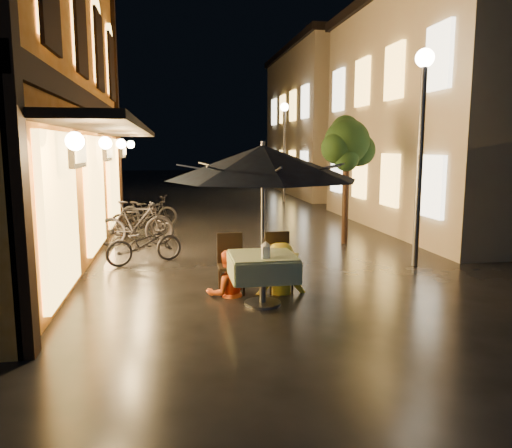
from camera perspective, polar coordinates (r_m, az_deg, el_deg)
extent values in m
plane|color=black|center=(7.76, 4.39, -9.07)|extent=(90.00, 90.00, 0.00)
cube|color=black|center=(11.32, -18.52, 13.04)|extent=(0.12, 11.00, 0.35)
cube|color=black|center=(11.22, -15.46, 10.40)|extent=(1.20, 10.50, 0.12)
cube|color=#FBBC50|center=(10.53, -19.59, 20.51)|extent=(0.10, 0.90, 1.50)
cube|color=#FBBC50|center=(12.95, -17.62, 18.29)|extent=(0.10, 0.90, 1.50)
cube|color=#FBBC50|center=(15.41, -16.30, 16.76)|extent=(0.10, 0.90, 1.50)
cube|color=#FBBC50|center=(7.89, -21.47, 1.07)|extent=(0.10, 2.20, 2.40)
cube|color=#FBBC50|center=(11.32, -17.90, 3.43)|extent=(0.10, 2.20, 2.40)
cube|color=#FBBC50|center=(14.78, -15.99, 4.68)|extent=(0.10, 2.20, 2.40)
cube|color=#ABA289|center=(16.55, 25.11, 11.02)|extent=(7.00, 9.00, 6.50)
cube|color=#FBBC50|center=(11.88, 19.45, 4.07)|extent=(0.10, 1.00, 1.40)
cube|color=#FBBC50|center=(12.01, 20.16, 17.50)|extent=(0.10, 1.00, 1.40)
cube|color=#FBBC50|center=(13.84, 15.04, 4.88)|extent=(0.10, 1.00, 1.40)
cube|color=#FBBC50|center=(13.95, 15.52, 16.42)|extent=(0.10, 1.00, 1.40)
cube|color=#FBBC50|center=(15.87, 11.73, 5.46)|extent=(0.10, 1.00, 1.40)
cube|color=#FBBC50|center=(15.96, 12.06, 15.54)|extent=(0.10, 1.00, 1.40)
cube|color=#FBBC50|center=(17.93, 9.17, 5.90)|extent=(0.10, 1.00, 1.40)
cube|color=#FBBC50|center=(18.01, 9.40, 14.82)|extent=(0.10, 1.00, 1.40)
cube|color=#ABA289|center=(26.85, 10.88, 11.06)|extent=(7.00, 10.00, 7.00)
cube|color=black|center=(27.25, 11.11, 18.74)|extent=(7.30, 10.30, 0.30)
cube|color=#FBBC50|center=(22.14, 5.50, 6.50)|extent=(0.10, 1.00, 1.40)
cube|color=#FBBC50|center=(22.20, 5.61, 13.74)|extent=(0.10, 1.00, 1.40)
cube|color=#FBBC50|center=(24.27, 4.14, 6.72)|extent=(0.10, 1.00, 1.40)
cube|color=#FBBC50|center=(24.33, 4.22, 13.32)|extent=(0.10, 1.00, 1.40)
cube|color=#FBBC50|center=(26.41, 3.00, 6.90)|extent=(0.10, 1.00, 1.40)
cube|color=#FBBC50|center=(26.46, 3.05, 12.97)|extent=(0.10, 1.00, 1.40)
cube|color=#FBBC50|center=(28.56, 2.03, 7.05)|extent=(0.10, 1.00, 1.40)
cube|color=#FBBC50|center=(28.61, 2.06, 12.66)|extent=(0.10, 1.00, 1.40)
cylinder|color=black|center=(12.46, 10.19, 2.79)|extent=(0.16, 0.16, 2.20)
sphere|color=black|center=(12.40, 10.36, 9.23)|extent=(1.10, 1.10, 1.10)
sphere|color=black|center=(12.61, 11.69, 8.28)|extent=(0.80, 0.80, 0.80)
sphere|color=black|center=(12.15, 9.24, 8.57)|extent=(0.76, 0.76, 0.76)
sphere|color=black|center=(12.70, 10.15, 10.58)|extent=(0.70, 0.70, 0.70)
sphere|color=black|center=(12.13, 10.27, 7.36)|extent=(0.60, 0.60, 0.60)
cylinder|color=#59595E|center=(10.35, 18.18, 6.28)|extent=(0.12, 0.12, 4.00)
sphere|color=#FFE4BD|center=(10.48, 18.75, 17.54)|extent=(0.36, 0.36, 0.36)
cylinder|color=#59595E|center=(21.70, 3.21, 7.80)|extent=(0.12, 0.12, 4.00)
sphere|color=#FFE4BD|center=(21.76, 3.26, 13.21)|extent=(0.36, 0.36, 0.36)
cylinder|color=#59595E|center=(7.61, 0.76, -6.58)|extent=(0.10, 0.10, 0.72)
cylinder|color=#59595E|center=(7.70, 0.75, -9.02)|extent=(0.56, 0.56, 0.04)
cube|color=#2E5B3A|center=(7.51, 0.77, -3.71)|extent=(0.95, 0.95, 0.06)
cube|color=#2E5B3A|center=(7.65, 4.28, -4.78)|extent=(0.04, 0.95, 0.33)
cube|color=#2E5B3A|center=(7.48, -2.83, -5.07)|extent=(0.04, 0.95, 0.33)
cube|color=#2E5B3A|center=(8.01, 0.15, -4.13)|extent=(0.95, 0.04, 0.33)
cube|color=#2E5B3A|center=(7.10, 1.46, -5.83)|extent=(0.95, 0.04, 0.33)
cylinder|color=#59595E|center=(7.44, 0.77, -0.70)|extent=(0.05, 0.05, 2.30)
cone|color=black|center=(7.34, 0.79, 7.03)|extent=(2.86, 2.86, 0.52)
cylinder|color=#59595E|center=(7.33, 0.79, 8.98)|extent=(0.06, 0.06, 0.12)
cube|color=black|center=(8.15, -2.84, -4.89)|extent=(0.42, 0.42, 0.05)
cube|color=black|center=(8.28, -3.01, -2.90)|extent=(0.42, 0.04, 0.55)
cylinder|color=black|center=(8.02, -3.96, -6.87)|extent=(0.04, 0.04, 0.43)
cylinder|color=black|center=(8.06, -1.40, -6.76)|extent=(0.04, 0.04, 0.43)
cylinder|color=black|center=(8.36, -4.21, -6.21)|extent=(0.04, 0.04, 0.43)
cylinder|color=black|center=(8.40, -1.75, -6.11)|extent=(0.04, 0.04, 0.43)
cube|color=black|center=(8.28, 2.68, -4.67)|extent=(0.42, 0.42, 0.05)
cube|color=black|center=(8.41, 2.42, -2.72)|extent=(0.42, 0.04, 0.55)
cylinder|color=black|center=(8.13, 1.69, -6.62)|extent=(0.04, 0.04, 0.43)
cylinder|color=black|center=(8.21, 4.17, -6.50)|extent=(0.04, 0.04, 0.43)
cylinder|color=black|center=(8.47, 1.21, -5.99)|extent=(0.04, 0.04, 0.43)
cylinder|color=black|center=(8.54, 3.60, -5.87)|extent=(0.04, 0.04, 0.43)
cube|color=white|center=(7.25, 1.12, -3.20)|extent=(0.11, 0.11, 0.18)
cube|color=#FFD88C|center=(7.25, 1.12, -3.28)|extent=(0.07, 0.07, 0.12)
cone|color=white|center=(7.22, 1.13, -2.23)|extent=(0.16, 0.16, 0.07)
imported|color=orange|center=(8.02, -3.33, -3.15)|extent=(0.78, 0.65, 1.44)
imported|color=yellow|center=(8.13, 2.85, -2.31)|extent=(1.06, 0.63, 1.62)
imported|color=black|center=(10.46, -12.65, -2.16)|extent=(1.71, 1.18, 0.85)
imported|color=black|center=(12.37, -13.60, 0.08)|extent=(1.88, 0.71, 1.10)
imported|color=black|center=(13.43, -13.02, 0.47)|extent=(1.93, 1.35, 0.96)
imported|color=black|center=(13.39, -12.78, 0.45)|extent=(1.64, 1.08, 0.96)
imported|color=black|center=(15.48, -12.13, 1.52)|extent=(1.88, 1.12, 0.93)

